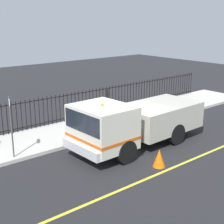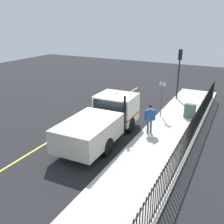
% 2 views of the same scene
% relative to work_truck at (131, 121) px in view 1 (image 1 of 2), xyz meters
% --- Properties ---
extents(ground_plane, '(55.18, 55.18, 0.00)m').
position_rel_work_truck_xyz_m(ground_plane, '(-0.10, 0.25, -1.22)').
color(ground_plane, '#232326').
rests_on(ground_plane, ground).
extents(sidewalk_slab, '(3.15, 25.08, 0.15)m').
position_rel_work_truck_xyz_m(sidewalk_slab, '(3.28, 0.25, -1.15)').
color(sidewalk_slab, beige).
rests_on(sidewalk_slab, ground).
extents(lane_marking, '(0.12, 22.57, 0.01)m').
position_rel_work_truck_xyz_m(lane_marking, '(-2.58, 0.25, -1.22)').
color(lane_marking, yellow).
rests_on(lane_marking, ground).
extents(work_truck, '(2.52, 6.60, 2.54)m').
position_rel_work_truck_xyz_m(work_truck, '(0.00, 0.00, 0.00)').
color(work_truck, silver).
rests_on(work_truck, ground).
extents(worker_standing, '(0.59, 0.43, 1.77)m').
position_rel_work_truck_xyz_m(worker_standing, '(2.24, 1.45, 0.01)').
color(worker_standing, '#264C99').
rests_on(worker_standing, sidewalk_slab).
extents(iron_fence, '(0.04, 21.35, 1.55)m').
position_rel_work_truck_xyz_m(iron_fence, '(4.72, 0.25, -0.29)').
color(iron_fence, black).
rests_on(iron_fence, sidewalk_slab).
extents(traffic_cone, '(0.49, 0.49, 0.70)m').
position_rel_work_truck_xyz_m(traffic_cone, '(-2.15, 0.50, -0.87)').
color(traffic_cone, orange).
rests_on(traffic_cone, ground).
extents(street_sign, '(0.47, 0.22, 2.50)m').
position_rel_work_truck_xyz_m(street_sign, '(1.98, 4.58, 0.48)').
color(street_sign, '#4C4C4C').
rests_on(street_sign, sidewalk_slab).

